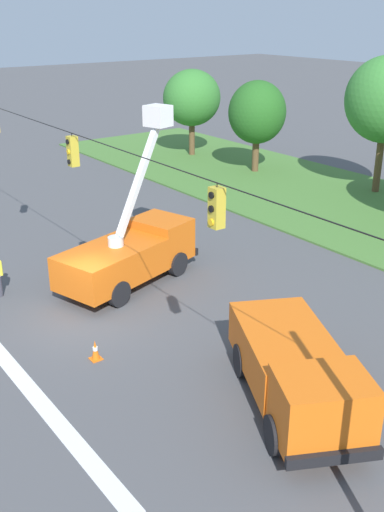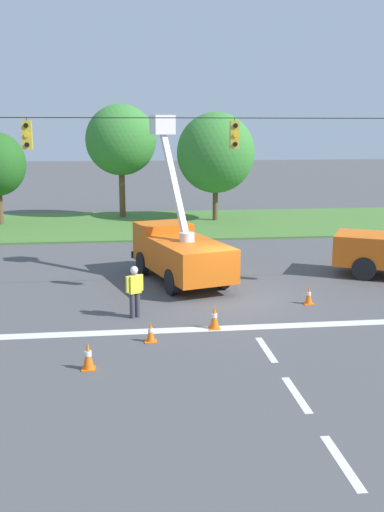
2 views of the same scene
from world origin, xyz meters
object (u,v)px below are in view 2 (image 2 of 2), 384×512
at_px(traffic_cone_foreground_right, 151,332).
at_px(traffic_cone_mid_left, 351,245).
at_px(road_worker, 135,289).
at_px(traffic_cone_near_bucket, 214,317).
at_px(utility_truck_bucket_lift, 179,249).
at_px(traffic_cone_mid_right, 309,295).
at_px(tree_centre, 121,140).
at_px(tree_east, 216,153).
at_px(traffic_cone_foreground_left, 88,355).

height_order(traffic_cone_foreground_right, traffic_cone_mid_left, traffic_cone_mid_left).
bearing_deg(road_worker, traffic_cone_near_bucket, -30.92).
xyz_separation_m(utility_truck_bucket_lift, traffic_cone_mid_right, (4.31, -3.95, -1.03)).
xyz_separation_m(tree_centre, tree_east, (6.30, -2.31, -0.81)).
bearing_deg(utility_truck_bucket_lift, traffic_cone_mid_right, -42.50).
relative_size(utility_truck_bucket_lift, traffic_cone_near_bucket, 8.85).
bearing_deg(traffic_cone_near_bucket, traffic_cone_foreground_right, -155.24).
relative_size(traffic_cone_foreground_right, traffic_cone_near_bucket, 0.83).
relative_size(traffic_cone_mid_left, traffic_cone_near_bucket, 0.94).
bearing_deg(tree_centre, road_worker, -89.42).
distance_m(traffic_cone_mid_left, traffic_cone_mid_right, 10.15).
distance_m(tree_centre, road_worker, 23.60).
xyz_separation_m(traffic_cone_foreground_left, traffic_cone_mid_right, (7.64, 5.15, -0.06)).
bearing_deg(traffic_cone_mid_left, tree_centre, 130.55).
bearing_deg(tree_east, traffic_cone_foreground_left, -106.40).
height_order(traffic_cone_mid_left, traffic_cone_near_bucket, traffic_cone_near_bucket).
relative_size(traffic_cone_mid_left, traffic_cone_mid_right, 1.07).
bearing_deg(utility_truck_bucket_lift, traffic_cone_foreground_left, -110.08).
height_order(traffic_cone_foreground_left, traffic_cone_foreground_right, traffic_cone_foreground_left).
height_order(tree_centre, traffic_cone_foreground_left, tree_centre).
xyz_separation_m(traffic_cone_foreground_right, traffic_cone_mid_left, (10.96, 12.06, 0.05)).
relative_size(tree_centre, traffic_cone_foreground_left, 10.19).
bearing_deg(road_worker, tree_centre, 90.58).
height_order(road_worker, traffic_cone_foreground_left, road_worker).
relative_size(utility_truck_bucket_lift, traffic_cone_mid_right, 10.04).
xyz_separation_m(tree_east, traffic_cone_mid_right, (0.23, -20.03, -4.31)).
height_order(tree_east, road_worker, tree_east).
distance_m(tree_east, traffic_cone_foreground_right, 24.36).
bearing_deg(traffic_cone_foreground_right, utility_truck_bucket_lift, 77.59).
xyz_separation_m(tree_centre, traffic_cone_foreground_left, (-1.11, -27.50, -5.07)).
relative_size(tree_east, traffic_cone_mid_right, 10.84).
distance_m(tree_east, road_worker, 22.03).
xyz_separation_m(road_worker, traffic_cone_foreground_right, (0.39, -2.44, -0.70)).
relative_size(tree_centre, traffic_cone_near_bucket, 10.31).
bearing_deg(traffic_cone_foreground_right, tree_east, 76.32).
relative_size(road_worker, traffic_cone_near_bucket, 2.31).
distance_m(traffic_cone_foreground_left, traffic_cone_near_bucket, 4.77).
xyz_separation_m(utility_truck_bucket_lift, traffic_cone_foreground_right, (-1.59, -7.21, -1.06)).
distance_m(tree_centre, traffic_cone_mid_right, 23.84).
height_order(traffic_cone_mid_right, traffic_cone_near_bucket, traffic_cone_near_bucket).
height_order(utility_truck_bucket_lift, traffic_cone_mid_left, utility_truck_bucket_lift).
height_order(tree_centre, road_worker, tree_centre).
bearing_deg(utility_truck_bucket_lift, traffic_cone_near_bucket, -85.54).
bearing_deg(traffic_cone_near_bucket, tree_east, 80.85).
bearing_deg(traffic_cone_foreground_left, utility_truck_bucket_lift, 69.92).
bearing_deg(tree_east, traffic_cone_near_bucket, -99.15).
height_order(tree_east, traffic_cone_foreground_left, tree_east).
relative_size(tree_east, traffic_cone_foreground_left, 9.44).
height_order(tree_east, traffic_cone_mid_right, tree_east).
distance_m(traffic_cone_mid_left, traffic_cone_near_bucket, 14.22).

